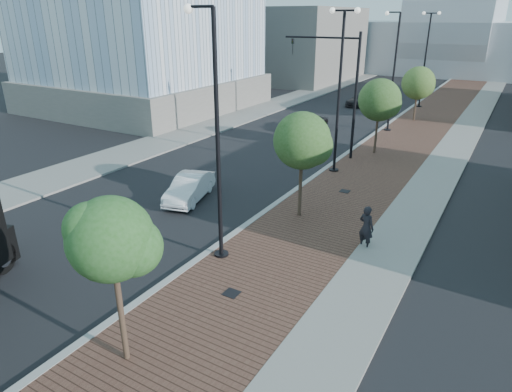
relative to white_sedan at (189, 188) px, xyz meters
The scene contains 22 objects.
sidewalk 27.03m from the white_sedan, 73.41° to the left, with size 7.00×140.00×0.12m, color #4C2D23.
concrete_strip 27.92m from the white_sedan, 68.09° to the left, with size 2.40×140.00×0.13m, color slate.
curb 26.24m from the white_sedan, 80.75° to the left, with size 0.30×140.00×0.14m, color gray.
west_sidewalk 27.35m from the white_sedan, 108.74° to the left, with size 4.00×140.00×0.12m, color slate.
white_sedan is the anchor object (origin of this frame).
dark_car_mid 17.20m from the white_sedan, 95.25° to the left, with size 2.03×4.41×1.23m, color black.
dark_car_far 29.91m from the white_sedan, 91.32° to the left, with size 1.75×4.29×1.25m, color black.
pedestrian 9.44m from the white_sedan, ahead, with size 0.68×0.44×1.86m, color black.
streetlight_1 7.25m from the white_sedan, 41.12° to the right, with size 1.44×0.56×9.21m.
streetlight_2 10.14m from the white_sedan, 58.62° to the left, with size 1.72×0.56×9.28m.
streetlight_3 20.77m from the white_sedan, 76.70° to the left, with size 1.44×0.56×9.21m.
streetlight_4 32.52m from the white_sedan, 81.41° to the left, with size 1.72×0.56×9.28m.
traffic_mast 12.36m from the white_sedan, 70.23° to the left, with size 5.09×0.20×8.00m.
tree_0 12.07m from the white_sedan, 59.82° to the right, with size 2.23×2.16×4.85m.
tree_1 6.67m from the white_sedan, ahead, with size 2.59×2.57×5.01m.
tree_2 14.51m from the white_sedan, 65.59° to the left, with size 2.79×2.79×5.11m.
tree_3 25.74m from the white_sedan, 76.76° to the left, with size 2.86×2.86×4.83m.
tower_podium 26.69m from the white_sedan, 137.87° to the left, with size 19.00×19.00×3.00m, color slate.
convention_center 71.13m from the white_sedan, 88.21° to the left, with size 50.00×30.00×50.00m.
commercial_block_nw 48.73m from the white_sedan, 108.98° to the left, with size 14.00×20.00×10.00m, color slate.
utility_cover_1 9.02m from the white_sedan, 42.70° to the right, with size 0.50×0.50×0.02m, color black.
utility_cover_2 8.25m from the white_sedan, 36.50° to the left, with size 0.50×0.50×0.02m, color black.
Camera 1 is at (9.57, -2.52, 8.82)m, focal length 31.22 mm.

